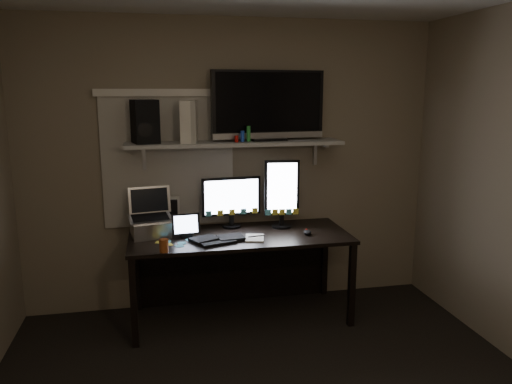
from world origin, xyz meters
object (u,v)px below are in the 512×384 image
object	(u,v)px
monitor_landscape	(231,202)
cup	(164,246)
tablet	(186,225)
game_console	(189,121)
desk	(238,250)
tv	(268,106)
monitor_portrait	(282,194)
keyboard	(218,239)
laptop	(150,214)
mouse	(307,232)
speaker	(145,122)

from	to	relation	value
monitor_landscape	cup	size ratio (longest dim) A/B	5.24
tablet	game_console	size ratio (longest dim) A/B	0.67
desk	tv	xyz separation A→B (m)	(0.29, 0.10, 1.22)
monitor_portrait	desk	bearing A→B (deg)	-171.61
desk	game_console	size ratio (longest dim) A/B	5.34
keyboard	laptop	xyz separation A→B (m)	(-0.52, 0.22, 0.18)
monitor_portrait	tv	distance (m)	0.75
monitor_landscape	keyboard	distance (m)	0.45
keyboard	cup	bearing A→B (deg)	-171.24
monitor_landscape	mouse	size ratio (longest dim) A/B	5.08
desk	mouse	xyz separation A→B (m)	(0.55, -0.23, 0.19)
desk	keyboard	distance (m)	0.37
monitor_portrait	tv	size ratio (longest dim) A/B	0.62
mouse	monitor_landscape	bearing A→B (deg)	155.95
monitor_portrait	tablet	bearing A→B (deg)	-166.50
keyboard	tv	bearing A→B (deg)	17.82
laptop	tv	world-z (taller)	tv
keyboard	mouse	size ratio (longest dim) A/B	4.24
monitor_portrait	mouse	distance (m)	0.41
tablet	laptop	world-z (taller)	laptop
tablet	speaker	distance (m)	0.89
desk	tv	size ratio (longest dim) A/B	1.86
cup	game_console	size ratio (longest dim) A/B	0.29
cup	game_console	distance (m)	1.06
monitor_landscape	tv	distance (m)	0.88
laptop	monitor_portrait	bearing A→B (deg)	-6.79
keyboard	tablet	xyz separation A→B (m)	(-0.24, 0.14, 0.09)
mouse	tv	size ratio (longest dim) A/B	0.10
keyboard	tablet	distance (m)	0.29
desk	monitor_landscape	bearing A→B (deg)	104.72
monitor_portrait	speaker	xyz separation A→B (m)	(-1.12, 0.06, 0.62)
keyboard	tv	size ratio (longest dim) A/B	0.44
desk	speaker	distance (m)	1.32
laptop	game_console	world-z (taller)	game_console
desk	tablet	world-z (taller)	tablet
monitor_portrait	tv	bearing A→B (deg)	149.72
monitor_portrait	speaker	world-z (taller)	speaker
speaker	game_console	bearing A→B (deg)	-11.35
monitor_landscape	monitor_portrait	distance (m)	0.44
desk	keyboard	bearing A→B (deg)	-129.59
tablet	mouse	bearing A→B (deg)	-11.77
monitor_portrait	keyboard	size ratio (longest dim) A/B	1.40
desk	cup	xyz separation A→B (m)	(-0.62, -0.45, 0.23)
keyboard	desk	bearing A→B (deg)	32.99
desk	monitor_portrait	xyz separation A→B (m)	(0.39, 0.03, 0.48)
tv	speaker	distance (m)	1.02
laptop	cup	distance (m)	0.46
keyboard	speaker	xyz separation A→B (m)	(-0.53, 0.33, 0.91)
monitor_landscape	cup	bearing A→B (deg)	-140.33
tablet	game_console	distance (m)	0.85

